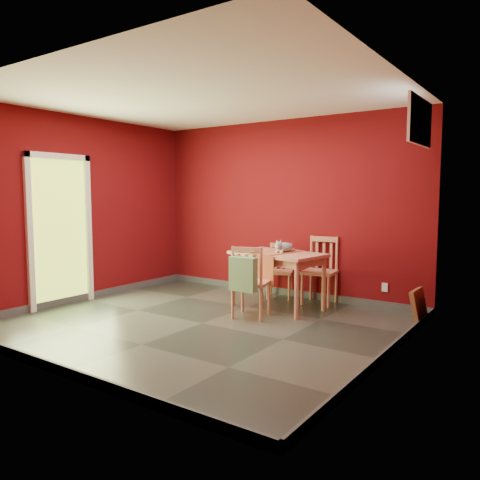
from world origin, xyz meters
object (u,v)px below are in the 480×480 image
Objects in this scene: dining_table at (277,259)px; chair_near at (250,281)px; chair_far_left at (280,270)px; tote_bag at (243,274)px; chair_far_right at (321,269)px; cat at (285,245)px; picture_frame at (419,307)px.

chair_near is at bearing -92.68° from dining_table.
chair_far_left is 1.67× the size of tote_bag.
chair_far_right is 0.73m from cat.
chair_far_right is at bearing 76.36° from tote_bag.
cat is 0.87× the size of picture_frame.
chair_near reaches higher than dining_table.
chair_far_left is 1.89× the size of picture_frame.
picture_frame is at bearing -14.09° from chair_far_right.
picture_frame is (1.83, 0.25, -0.46)m from dining_table.
chair_far_left is 0.85× the size of chair_far_right.
chair_far_right reaches higher than dining_table.
tote_bag is 2.16m from picture_frame.
chair_near is 2.07m from picture_frame.
chair_far_right is 1.31m from chair_near.
chair_near is (0.30, -1.28, 0.05)m from chair_far_left.
chair_far_left is 2.16× the size of cat.
cat is at bearing 85.76° from tote_bag.
cat reaches higher than tote_bag.
chair_far_left is at bearing 102.53° from tote_bag.
tote_bag is (0.33, -1.50, 0.18)m from chair_far_left.
dining_table is 1.90m from picture_frame.
chair_far_right is 1.04× the size of chair_near.
chair_near is at bearing -77.01° from chair_far_left.
chair_far_right is at bearing 59.46° from dining_table.
chair_far_right is 1.53m from picture_frame.
cat is at bearing 81.40° from chair_near.
chair_near is 0.25m from tote_bag.
tote_bag is 0.95m from cat.
chair_far_left is 2.20m from picture_frame.
chair_far_right is at bearing 57.39° from cat.
picture_frame is at bearing 31.05° from tote_bag.
chair_near reaches higher than picture_frame.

